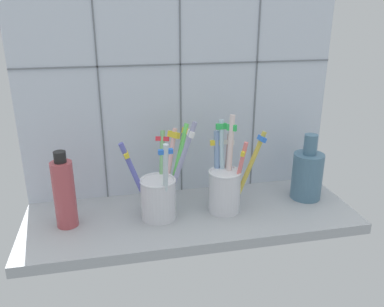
% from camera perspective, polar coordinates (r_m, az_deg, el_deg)
% --- Properties ---
extents(counter_slab, '(0.64, 0.22, 0.02)m').
position_cam_1_polar(counter_slab, '(0.79, -0.02, -9.25)').
color(counter_slab, '#9EA3A8').
rests_on(counter_slab, ground).
extents(tile_wall_back, '(0.64, 0.02, 0.45)m').
position_cam_1_polar(tile_wall_back, '(0.82, -1.77, 8.04)').
color(tile_wall_back, silver).
rests_on(tile_wall_back, ground).
extents(toothbrush_cup_left, '(0.15, 0.10, 0.18)m').
position_cam_1_polar(toothbrush_cup_left, '(0.76, -4.63, -5.61)').
color(toothbrush_cup_left, silver).
rests_on(toothbrush_cup_left, counter_slab).
extents(toothbrush_cup_right, '(0.11, 0.08, 0.19)m').
position_cam_1_polar(toothbrush_cup_right, '(0.78, 4.86, -4.53)').
color(toothbrush_cup_right, silver).
rests_on(toothbrush_cup_right, counter_slab).
extents(ceramic_vase, '(0.06, 0.06, 0.14)m').
position_cam_1_polar(ceramic_vase, '(0.86, 16.22, -2.81)').
color(ceramic_vase, slate).
rests_on(ceramic_vase, counter_slab).
extents(soap_bottle, '(0.04, 0.04, 0.15)m').
position_cam_1_polar(soap_bottle, '(0.75, -17.86, -5.40)').
color(soap_bottle, '#B14A50').
rests_on(soap_bottle, counter_slab).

